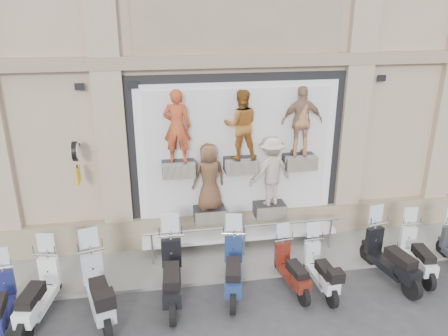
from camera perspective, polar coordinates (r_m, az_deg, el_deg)
The scene contains 14 objects.
ground at distance 9.86m, azimuth 5.20°, elevation -17.66°, with size 90.00×90.00×0.00m, color #313134.
sidewalk at distance 11.51m, azimuth 2.50°, elevation -11.19°, with size 16.00×2.20×0.08m, color gray.
building at distance 14.63m, azimuth -1.43°, elevation 20.11°, with size 14.00×8.60×12.00m, color tan, non-canonical shape.
shop_vitrine at distance 11.07m, azimuth 2.50°, elevation 1.19°, with size 5.60×1.00×4.30m.
guard_rail at distance 11.21m, azimuth 2.65°, elevation -9.60°, with size 5.06×0.10×0.93m, color #9EA0A5, non-canonical shape.
clock_sign_bracket at distance 10.61m, azimuth -18.77°, elevation 1.35°, with size 0.10×0.80×1.02m.
scooter_b at distance 9.83m, azimuth -23.25°, elevation -13.85°, with size 0.58×1.98×1.61m, color white, non-canonical shape.
scooter_c at distance 9.45m, azimuth -16.23°, elevation -13.98°, with size 0.62×2.11×1.72m, color #A3A7B1, non-canonical shape.
scooter_d at distance 9.60m, azimuth -6.90°, elevation -12.50°, with size 0.63×2.15×1.74m, color black, non-canonical shape.
scooter_e at distance 9.82m, azimuth 1.23°, elevation -11.95°, with size 0.58×2.00×1.63m, color navy, non-canonical shape.
scooter_f at distance 10.10m, azimuth 8.89°, elevation -12.05°, with size 0.50×1.70×1.38m, color #55170E, non-canonical shape.
scooter_g at distance 10.19m, azimuth 12.60°, elevation -11.92°, with size 0.51×1.73×1.41m, color silver, non-canonical shape.
scooter_h at distance 10.89m, azimuth 21.08°, elevation -9.89°, with size 0.59×2.02×1.64m, color black, non-canonical shape.
scooter_i at distance 11.45m, azimuth 24.06°, elevation -9.32°, with size 0.53×1.80×1.47m, color silver, non-canonical shape.
Camera 1 is at (-2.16, -7.47, 6.06)m, focal length 35.00 mm.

